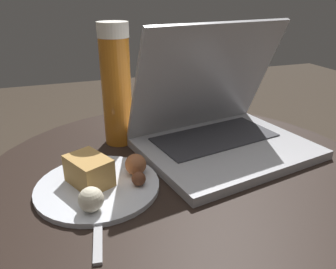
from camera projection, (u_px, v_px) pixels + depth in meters
table at (181, 226)px, 0.65m from camera, size 0.76×0.76×0.56m
laptop at (219, 125)px, 0.69m from camera, size 0.38×0.32×0.26m
beer_glass at (116, 86)px, 0.69m from camera, size 0.06×0.06×0.26m
snack_plate at (98, 179)px, 0.56m from camera, size 0.21×0.21×0.06m
fork at (98, 209)px, 0.50m from camera, size 0.05×0.20×0.00m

